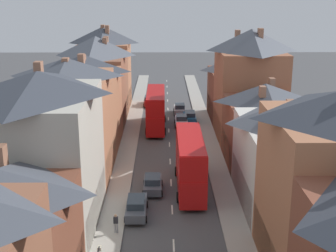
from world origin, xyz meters
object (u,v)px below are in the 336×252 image
car_near_blue (180,109)px  car_near_silver (149,101)px  car_parked_left_a (136,206)px  double_decker_bus_mid_street (190,162)px  double_decker_bus_lead (156,109)px  car_mid_black (153,183)px  pedestrian_mid_right (116,223)px  car_far_grey (190,117)px  car_parked_left_b (181,120)px

car_near_blue → car_near_silver: 7.42m
car_near_silver → car_parked_left_a: size_ratio=0.90×
double_decker_bus_mid_street → car_parked_left_a: double_decker_bus_mid_street is taller
car_near_blue → double_decker_bus_lead: bearing=-114.8°
car_mid_black → pedestrian_mid_right: bearing=-108.6°
double_decker_bus_mid_street → car_near_silver: size_ratio=2.61×
car_near_blue → car_mid_black: size_ratio=1.01×
double_decker_bus_lead → car_mid_black: bearing=-90.0°
double_decker_bus_lead → car_near_blue: bearing=65.2°
double_decker_bus_lead → car_parked_left_a: double_decker_bus_lead is taller
pedestrian_mid_right → car_far_grey: bearing=76.8°
car_far_grey → pedestrian_mid_right: size_ratio=2.83×
car_near_blue → pedestrian_mid_right: (-6.34, -37.08, 0.21)m
car_far_grey → double_decker_bus_lead: bearing=-146.6°
double_decker_bus_mid_street → car_parked_left_a: bearing=-131.7°
double_decker_bus_lead → car_parked_left_a: size_ratio=2.35×
car_near_silver → car_mid_black: 34.52m
pedestrian_mid_right → double_decker_bus_mid_street: bearing=54.0°
car_near_blue → car_far_grey: car_near_blue is taller
car_mid_black → pedestrian_mid_right: 8.61m
car_near_silver → car_far_grey: 11.89m
car_parked_left_a → car_parked_left_b: size_ratio=1.12×
double_decker_bus_mid_street → car_mid_black: double_decker_bus_mid_street is taller
car_parked_left_a → car_far_grey: size_ratio=1.01×
car_mid_black → car_parked_left_a: bearing=-104.8°
double_decker_bus_lead → car_far_grey: double_decker_bus_lead is taller
double_decker_bus_lead → pedestrian_mid_right: bearing=-95.3°
double_decker_bus_lead → pedestrian_mid_right: double_decker_bus_lead is taller
car_far_grey → car_parked_left_a: bearing=-102.0°
double_decker_bus_mid_street → car_parked_left_b: (0.01, 21.84, -2.01)m
double_decker_bus_lead → double_decker_bus_mid_street: 20.86m
car_near_blue → car_far_grey: 4.75m
car_near_blue → car_parked_left_b: 6.51m
car_mid_black → pedestrian_mid_right: (-2.74, -8.16, 0.21)m
double_decker_bus_lead → car_near_silver: (-1.29, 13.38, -1.99)m
car_mid_black → car_far_grey: bearing=78.6°
double_decker_bus_mid_street → car_near_silver: 34.33m
double_decker_bus_lead → double_decker_bus_mid_street: size_ratio=1.00×
double_decker_bus_lead → car_far_grey: (4.91, 3.24, -2.00)m
car_mid_black → car_far_grey: (4.90, 24.35, -0.01)m
car_parked_left_b → car_far_grey: bearing=56.2°
double_decker_bus_mid_street → car_near_blue: size_ratio=2.65×
double_decker_bus_lead → car_mid_black: 21.21m
double_decker_bus_mid_street → car_parked_left_a: size_ratio=2.35×
double_decker_bus_lead → car_mid_black: size_ratio=2.67×
double_decker_bus_mid_street → car_far_grey: bearing=86.8°
double_decker_bus_mid_street → car_far_grey: size_ratio=2.37×
car_mid_black → car_near_silver: bearing=92.2°
double_decker_bus_lead → car_parked_left_a: (-1.29, -26.04, -1.98)m
car_mid_black → double_decker_bus_lead: bearing=90.0°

